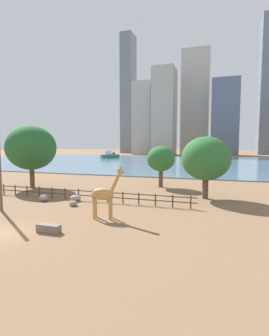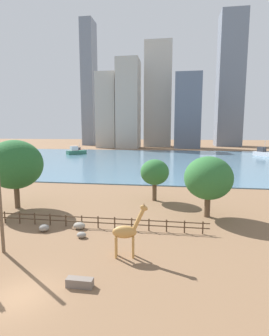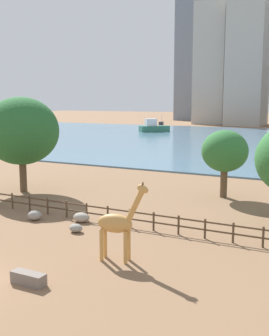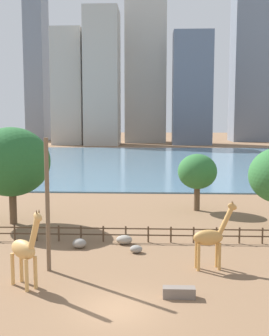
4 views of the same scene
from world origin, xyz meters
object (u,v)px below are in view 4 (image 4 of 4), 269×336
giraffe_companion (25,250)px  tree_center_broad (197,172)px  utility_pole (47,205)px  boulder_by_pole (79,243)px  boat_ferry (29,150)px  feeding_trough (179,292)px  boat_tug (31,148)px  tree_left_large (12,162)px  boulder_near_fence (136,249)px  boulder_small (124,240)px  giraffe_tall (211,237)px

giraffe_companion → tree_center_broad: 24.71m
utility_pole → boulder_by_pole: bearing=76.8°
giraffe_companion → utility_pole: bearing=116.5°
tree_center_broad → boat_ferry: (-38.35, 67.93, -2.80)m
boulder_by_pole → feeding_trough: bearing=-51.0°
tree_center_broad → boat_tug: bearing=117.2°
giraffe_companion → feeding_trough: (8.92, -1.06, -1.98)m
giraffe_companion → boat_tug: size_ratio=0.98×
tree_left_large → boat_ferry: tree_left_large is taller
boulder_near_fence → boat_ferry: bearing=111.4°
boulder_near_fence → feeding_trough: 8.20m
giraffe_companion → boat_tug: giraffe_companion is taller
boulder_small → giraffe_tall: bearing=-41.1°
boulder_by_pole → tree_left_large: 11.80m
boulder_by_pole → boat_tug: boat_tug is taller
boulder_by_pole → tree_left_large: size_ratio=0.11×
boulder_near_fence → boat_ferry: size_ratio=0.12×
giraffe_companion → boulder_near_fence: giraffe_companion is taller
boulder_small → tree_left_large: bearing=150.9°
giraffe_companion → boulder_small: (5.21, 8.84, -1.93)m
utility_pole → boulder_small: bearing=53.3°
boat_ferry → boat_tug: size_ratio=1.57×
boulder_near_fence → boulder_by_pole: (-4.40, 0.99, 0.08)m
boulder_near_fence → giraffe_tall: bearing=-31.9°
utility_pole → boulder_near_fence: bearing=35.2°
boulder_near_fence → boulder_by_pole: size_ratio=0.89×
boulder_small → boat_ferry: 86.38m
utility_pole → tree_center_broad: size_ratio=1.42×
utility_pole → boat_tug: utility_pole is taller
boulder_by_pole → boat_tug: size_ratio=0.21×
giraffe_tall → boat_ferry: bearing=104.1°
giraffe_tall → boulder_near_fence: 6.20m
giraffe_companion → tree_left_large: (-5.70, 14.90, 3.59)m
giraffe_tall → boulder_by_pole: (-9.42, 4.11, -1.77)m
tree_left_large → boat_tug: 90.86m
boulder_near_fence → feeding_trough: bearing=-70.9°
boulder_near_fence → boat_tug: bearing=110.5°
tree_left_large → boat_tug: size_ratio=1.83×
boulder_near_fence → boat_tug: boat_tug is taller
utility_pole → tree_left_large: tree_left_large is taller
tree_center_broad → boulder_small: bearing=-119.2°
utility_pole → boulder_by_pole: (1.15, 4.90, -3.98)m
boulder_near_fence → giraffe_companion: bearing=-133.0°
tree_left_large → boat_tug: (-23.81, 87.54, -4.95)m
tree_left_large → giraffe_tall: bearing=-33.8°
feeding_trough → boat_tug: boat_tug is taller
boat_tug → boulder_small: bearing=-171.0°
tree_left_large → tree_center_broad: 19.13m
feeding_trough → boulder_small: bearing=110.6°
boulder_small → boat_tug: boat_tug is taller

